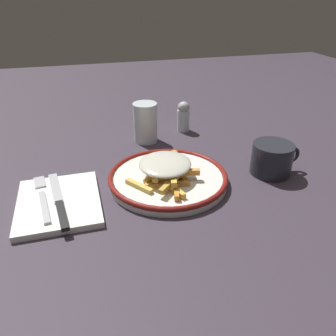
# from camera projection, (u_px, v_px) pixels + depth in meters

# --- Properties ---
(ground_plane) EXTENTS (2.60, 2.60, 0.00)m
(ground_plane) POSITION_uv_depth(u_px,v_px,m) (168.00, 183.00, 0.75)
(ground_plane) COLOR #382F3B
(plate) EXTENTS (0.26, 0.26, 0.02)m
(plate) POSITION_uv_depth(u_px,v_px,m) (168.00, 178.00, 0.74)
(plate) COLOR white
(plate) RESTS_ON ground_plane
(fries_heap) EXTENTS (0.16, 0.21, 0.04)m
(fries_heap) POSITION_uv_depth(u_px,v_px,m) (165.00, 167.00, 0.73)
(fries_heap) COLOR gold
(fries_heap) RESTS_ON plate
(napkin) EXTENTS (0.16, 0.19, 0.01)m
(napkin) POSITION_uv_depth(u_px,v_px,m) (59.00, 202.00, 0.67)
(napkin) COLOR white
(napkin) RESTS_ON ground_plane
(fork) EXTENTS (0.04, 0.18, 0.01)m
(fork) POSITION_uv_depth(u_px,v_px,m) (43.00, 198.00, 0.67)
(fork) COLOR silver
(fork) RESTS_ON napkin
(knife) EXTENTS (0.04, 0.21, 0.01)m
(knife) POSITION_uv_depth(u_px,v_px,m) (59.00, 204.00, 0.65)
(knife) COLOR black
(knife) RESTS_ON napkin
(water_glass) EXTENTS (0.07, 0.07, 0.11)m
(water_glass) POSITION_uv_depth(u_px,v_px,m) (146.00, 122.00, 0.92)
(water_glass) COLOR silver
(water_glass) RESTS_ON ground_plane
(coffee_mug) EXTENTS (0.12, 0.09, 0.07)m
(coffee_mug) POSITION_uv_depth(u_px,v_px,m) (272.00, 159.00, 0.77)
(coffee_mug) COLOR #24252D
(coffee_mug) RESTS_ON ground_plane
(salt_shaker) EXTENTS (0.04, 0.04, 0.09)m
(salt_shaker) POSITION_uv_depth(u_px,v_px,m) (183.00, 116.00, 0.99)
(salt_shaker) COLOR silver
(salt_shaker) RESTS_ON ground_plane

